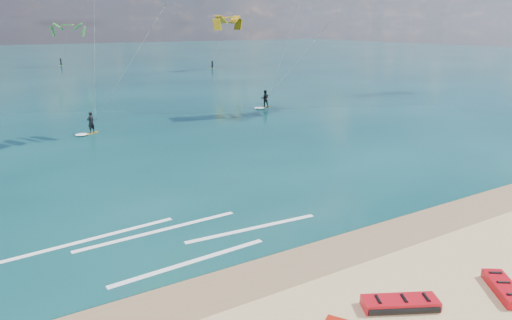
{
  "coord_description": "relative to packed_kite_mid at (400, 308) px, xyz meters",
  "views": [
    {
      "loc": [
        -6.15,
        -8.89,
        8.34
      ],
      "look_at": [
        3.92,
        8.0,
        2.44
      ],
      "focal_mm": 32.0,
      "sensor_mm": 36.0,
      "label": 1
    }
  ],
  "objects": [
    {
      "name": "shoreline_foam",
      "position": [
        -4.68,
        7.99,
        0.04
      ],
      "size": [
        13.73,
        4.42,
        0.01
      ],
      "color": "white",
      "rests_on": "ground"
    },
    {
      "name": "packed_kite_mid",
      "position": [
        0.0,
        0.0,
        0.0
      ],
      "size": [
        2.68,
        2.04,
        0.37
      ],
      "primitive_type": null,
      "rotation": [
        0.0,
        0.0,
        -0.47
      ],
      "color": "red",
      "rests_on": "ground"
    },
    {
      "name": "kitesurfer_main",
      "position": [
        -1.44,
        26.29,
        7.35
      ],
      "size": [
        9.44,
        7.27,
        14.0
      ],
      "rotation": [
        0.0,
        0.0,
        0.63
      ],
      "color": "gold",
      "rests_on": "sea"
    },
    {
      "name": "wet_sand_strip",
      "position": [
        -3.79,
        3.8,
        0.0
      ],
      "size": [
        320.0,
        2.4,
        0.01
      ],
      "primitive_type": "cube",
      "color": "brown",
      "rests_on": "ground"
    },
    {
      "name": "kitesurfer_far",
      "position": [
        16.77,
        28.72,
        7.67
      ],
      "size": [
        10.56,
        7.3,
        14.82
      ],
      "rotation": [
        0.0,
        0.0,
        0.32
      ],
      "color": "gold",
      "rests_on": "sea"
    },
    {
      "name": "sea",
      "position": [
        -3.79,
        104.8,
        0.02
      ],
      "size": [
        320.0,
        200.0,
        0.04
      ],
      "primitive_type": "cube",
      "color": "#093033",
      "rests_on": "ground"
    },
    {
      "name": "packed_kite_right",
      "position": [
        3.52,
        -1.14,
        0.0
      ],
      "size": [
        2.02,
        2.33,
        0.36
      ],
      "primitive_type": null,
      "rotation": [
        0.0,
        0.0,
        0.97
      ],
      "color": "red",
      "rests_on": "ground"
    },
    {
      "name": "ground",
      "position": [
        -3.79,
        40.8,
        0.0
      ],
      "size": [
        320.0,
        320.0,
        0.0
      ],
      "primitive_type": "plane",
      "color": "tan",
      "rests_on": "ground"
    }
  ]
}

